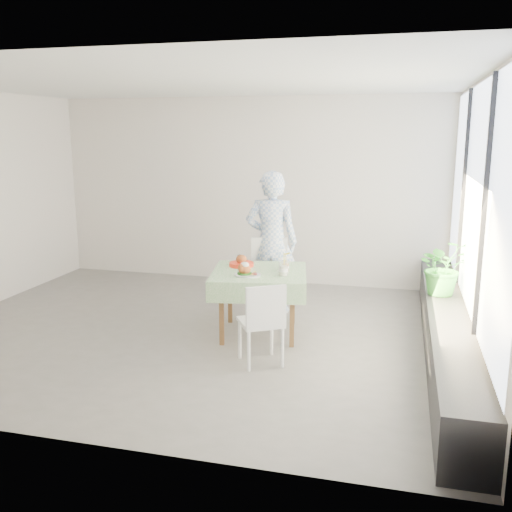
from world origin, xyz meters
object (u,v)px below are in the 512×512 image
(potted_plant, at_px, (444,267))
(juice_cup_orange, at_px, (285,266))
(diner, at_px, (272,242))
(main_dish, at_px, (246,271))
(chair_far, at_px, (269,293))
(cafe_table, at_px, (259,295))
(chair_near, at_px, (261,339))

(potted_plant, bearing_deg, juice_cup_orange, -168.87)
(diner, relative_size, main_dish, 6.13)
(chair_far, height_order, diner, diner)
(cafe_table, xyz_separation_m, juice_cup_orange, (0.28, 0.07, 0.34))
(chair_near, bearing_deg, cafe_table, 105.45)
(chair_near, distance_m, potted_plant, 2.24)
(cafe_table, relative_size, diner, 0.66)
(diner, relative_size, potted_plant, 2.86)
(cafe_table, relative_size, chair_far, 1.24)
(main_dish, distance_m, juice_cup_orange, 0.49)
(main_dish, bearing_deg, chair_far, 87.20)
(chair_far, relative_size, potted_plant, 1.53)
(chair_near, relative_size, juice_cup_orange, 3.52)
(potted_plant, bearing_deg, chair_far, 173.15)
(diner, xyz_separation_m, juice_cup_orange, (0.35, -0.81, -0.11))
(chair_far, distance_m, juice_cup_orange, 0.84)
(chair_far, xyz_separation_m, main_dish, (-0.04, -0.89, 0.49))
(chair_near, bearing_deg, juice_cup_orange, 86.53)
(chair_near, bearing_deg, potted_plant, 35.02)
(cafe_table, distance_m, chair_far, 0.68)
(diner, bearing_deg, potted_plant, 160.30)
(chair_far, height_order, chair_near, chair_far)
(juice_cup_orange, distance_m, potted_plant, 1.75)
(diner, relative_size, juice_cup_orange, 7.56)
(chair_near, height_order, juice_cup_orange, juice_cup_orange)
(chair_far, relative_size, chair_near, 1.15)
(chair_near, relative_size, diner, 0.47)
(main_dish, relative_size, juice_cup_orange, 1.23)
(juice_cup_orange, bearing_deg, potted_plant, 11.13)
(cafe_table, bearing_deg, juice_cup_orange, 14.33)
(chair_near, height_order, diner, diner)
(chair_near, xyz_separation_m, diner, (-0.29, 1.72, 0.65))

